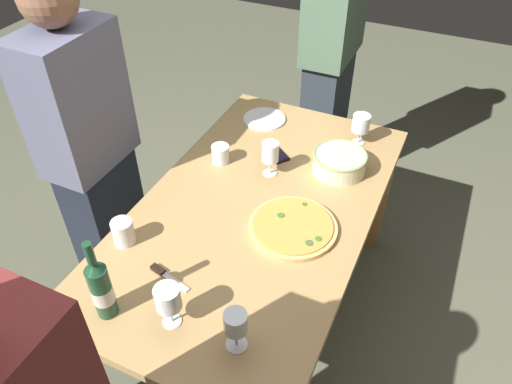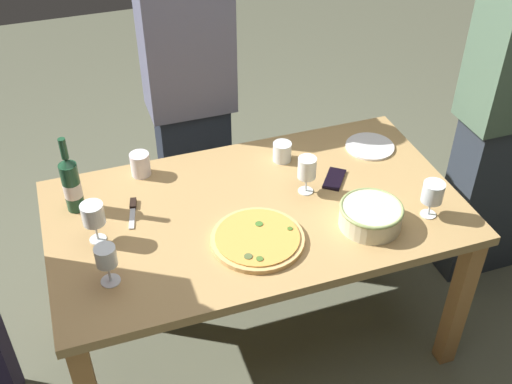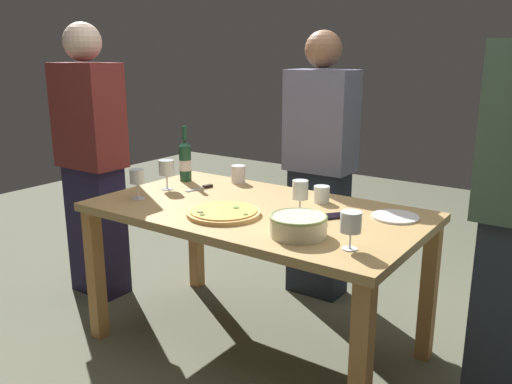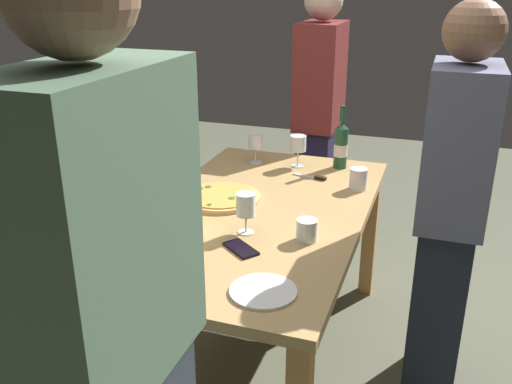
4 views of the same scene
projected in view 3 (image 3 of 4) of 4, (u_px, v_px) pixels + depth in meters
The scene contains 16 objects.
ground_plane at pixel (256, 346), 2.77m from camera, with size 8.00×8.00×0.00m, color #5E604B.
dining_table at pixel (256, 226), 2.60m from camera, with size 1.60×0.90×0.75m.
pizza at pixel (224, 213), 2.46m from camera, with size 0.34×0.34×0.03m.
serving_bowl at pixel (298, 225), 2.18m from camera, with size 0.24×0.24×0.09m.
wine_bottle at pixel (185, 161), 3.09m from camera, with size 0.07×0.07×0.32m.
wine_glass_near_pizza at pixel (351, 223), 2.01m from camera, with size 0.08×0.08×0.15m.
wine_glass_by_bottle at pixel (137, 178), 2.72m from camera, with size 0.07×0.07×0.15m.
wine_glass_far_left at pixel (167, 169), 2.90m from camera, with size 0.08×0.08×0.16m.
wine_glass_far_right at pixel (300, 192), 2.46m from camera, with size 0.07×0.07×0.16m.
cup_amber at pixel (238, 174), 3.07m from camera, with size 0.08×0.08×0.10m, color white.
cup_ceramic at pixel (322, 194), 2.67m from camera, with size 0.08×0.08×0.08m, color white.
side_plate at pixel (395, 217), 2.43m from camera, with size 0.21×0.21×0.01m, color white.
cell_phone at pixel (330, 216), 2.43m from camera, with size 0.07×0.14×0.01m, color black.
pizza_knife at pixel (203, 188), 2.94m from camera, with size 0.06×0.17×0.02m.
person_host at pixel (92, 162), 3.21m from camera, with size 0.40×0.24×1.65m.
person_guest_right at pixel (320, 167), 3.21m from camera, with size 0.40×0.24×1.60m.
Camera 3 is at (1.42, -2.03, 1.48)m, focal length 37.42 mm.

